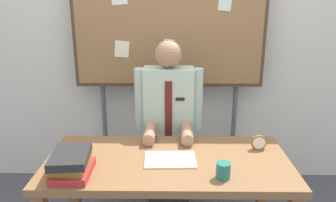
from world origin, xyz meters
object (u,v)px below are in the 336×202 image
at_px(desk, 168,172).
at_px(desk_clock, 259,143).
at_px(book_stack, 71,164).
at_px(person, 169,134).
at_px(coffee_mug, 223,171).
at_px(open_notebook, 170,160).
at_px(bulletin_board, 169,27).

xyz_separation_m(desk, desk_clock, (0.64, 0.15, 0.14)).
bearing_deg(book_stack, desk_clock, 16.70).
distance_m(desk, person, 0.58).
distance_m(desk_clock, coffee_mug, 0.50).
distance_m(desk, coffee_mug, 0.43).
bearing_deg(coffee_mug, book_stack, 178.27).
relative_size(book_stack, open_notebook, 0.94).
xyz_separation_m(desk, coffee_mug, (0.33, -0.24, 0.14)).
bearing_deg(desk_clock, coffee_mug, -128.00).
height_order(desk, bulletin_board, bulletin_board).
height_order(person, open_notebook, person).
bearing_deg(coffee_mug, person, 112.08).
bearing_deg(bulletin_board, desk_clock, -51.68).
xyz_separation_m(person, bulletin_board, (-0.00, 0.38, 0.85)).
distance_m(desk, desk_clock, 0.67).
bearing_deg(desk, coffee_mug, -35.70).
relative_size(person, desk_clock, 13.66).
bearing_deg(person, book_stack, -126.12).
xyz_separation_m(bulletin_board, coffee_mug, (0.33, -1.20, -0.73)).
distance_m(desk, book_stack, 0.64).
relative_size(person, bulletin_board, 0.69).
bearing_deg(desk, bulletin_board, 90.01).
height_order(book_stack, desk_clock, book_stack).
bearing_deg(desk, person, 90.00).
bearing_deg(person, coffee_mug, -67.92).
distance_m(person, desk_clock, 0.78).
xyz_separation_m(desk_clock, coffee_mug, (-0.31, -0.39, 0.00)).
bearing_deg(desk_clock, person, 146.28).
xyz_separation_m(person, book_stack, (-0.58, -0.79, 0.14)).
xyz_separation_m(book_stack, open_notebook, (0.59, 0.19, -0.07)).
height_order(person, coffee_mug, person).
bearing_deg(bulletin_board, open_notebook, -88.99).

